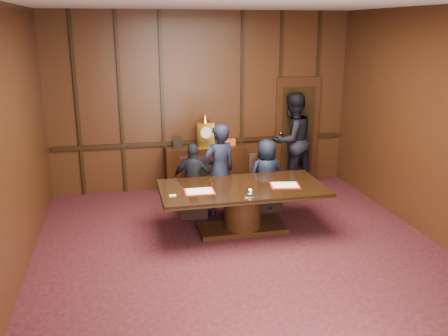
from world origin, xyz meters
name	(u,v)px	position (x,y,z in m)	size (l,w,h in m)	color
room	(252,141)	(0.07, 0.14, 1.72)	(7.00, 7.04, 3.50)	black
sideboard	(206,166)	(0.00, 3.26, 0.49)	(1.60, 0.45, 1.54)	black
conference_table	(242,201)	(0.20, 1.10, 0.51)	(2.62, 1.32, 0.76)	black
folder_left	(199,191)	(-0.52, 0.99, 0.77)	(0.47, 0.34, 0.02)	#B51910
folder_right	(285,185)	(0.86, 0.99, 0.77)	(0.51, 0.40, 0.02)	#B51910
inkstand	(250,192)	(0.20, 0.65, 0.81)	(0.20, 0.14, 0.12)	white
notepad	(173,196)	(-0.94, 0.90, 0.77)	(0.10, 0.07, 0.01)	#E2DC6E
chair_left	(194,198)	(-0.45, 1.98, 0.29)	(0.56, 0.56, 0.99)	black
chair_right	(264,193)	(0.84, 1.98, 0.29)	(0.53, 0.53, 0.99)	black
signatory_left	(194,180)	(-0.45, 1.90, 0.65)	(0.76, 0.32, 1.30)	black
signatory_right	(266,175)	(0.85, 1.90, 0.65)	(0.64, 0.42, 1.31)	black
witness_left	(219,171)	(-0.02, 1.84, 0.82)	(0.60, 0.39, 1.63)	black
witness_right	(292,140)	(1.76, 3.10, 0.97)	(0.94, 0.73, 1.94)	black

